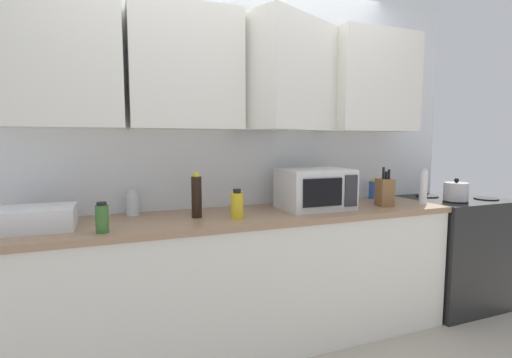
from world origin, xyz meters
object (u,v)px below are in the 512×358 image
Objects in this scene: dish_rack at (37,218)px; knife_block at (385,192)px; bottle_soy_dark at (197,196)px; bottle_yellow_mustard at (237,205)px; bottle_blue_cleaner at (372,189)px; bottle_clear_tall at (133,203)px; bottle_green_oil at (102,218)px; stove_range at (453,251)px; bottle_white_jar at (423,187)px; kettle at (456,191)px; microwave at (315,189)px.

knife_block is (2.24, -0.10, 0.04)m from dish_rack.
bottle_soy_dark is 0.26m from bottle_yellow_mustard.
bottle_soy_dark reaches higher than bottle_blue_cleaner.
bottle_yellow_mustard is at bearing -29.65° from bottle_clear_tall.
knife_block reaches higher than bottle_blue_cleaner.
dish_rack is at bearing 147.59° from bottle_green_oil.
stove_range is 3.47× the size of bottle_white_jar.
knife_block is at bearing -3.94° from bottle_soy_dark.
dish_rack is (-3.05, 0.02, 0.51)m from stove_range.
bottle_yellow_mustard is at bearing 6.47° from bottle_green_oil.
bottle_yellow_mustard reaches higher than bottle_green_oil.
bottle_yellow_mustard reaches higher than bottle_clear_tall.
stove_range is at bearing -0.33° from bottle_soy_dark.
bottle_soy_dark is at bearing 175.70° from bottle_white_jar.
bottle_green_oil is at bearing -168.16° from bottle_blue_cleaner.
dish_rack is at bearing 176.82° from kettle.
dish_rack is 2.25× the size of bottle_clear_tall.
bottle_clear_tall reaches higher than dish_rack.
bottle_white_jar is (0.18, -0.36, 0.05)m from bottle_blue_cleaner.
bottle_white_jar is at bearing -5.77° from knife_block.
bottle_blue_cleaner reaches higher than bottle_green_oil.
dish_rack is (-1.71, 0.00, -0.08)m from microwave.
knife_block is at bearing -174.24° from stove_range.
bottle_yellow_mustard is at bearing -165.07° from bottle_blue_cleaner.
bottle_white_jar is (1.70, -0.13, -0.00)m from bottle_soy_dark.
knife_block reaches higher than microwave.
microwave reaches higher than bottle_green_oil.
bottle_blue_cleaner is (1.52, 0.23, -0.06)m from bottle_soy_dark.
bottle_blue_cleaner reaches higher than dish_rack.
kettle reaches higher than bottle_yellow_mustard.
bottle_blue_cleaner is 1.34m from bottle_yellow_mustard.
microwave is 1.70× the size of bottle_soy_dark.
knife_block is (-0.81, -0.08, 0.55)m from stove_range.
bottle_green_oil is at bearing -178.89° from kettle.
knife_block is 1.78× the size of bottle_blue_cleaner.
bottle_yellow_mustard is (1.10, -0.12, 0.02)m from dish_rack.
bottle_soy_dark reaches higher than bottle_clear_tall.
microwave is at bearing 10.96° from bottle_yellow_mustard.
stove_range is at bearing 5.76° from knife_block.
bottle_yellow_mustard is at bearing -26.98° from bottle_soy_dark.
knife_block is at bearing 3.23° from bottle_green_oil.
bottle_green_oil is (-1.38, -0.21, -0.06)m from microwave.
dish_rack is 0.39m from bottle_green_oil.
bottle_green_oil is (-2.06, -0.43, 0.00)m from bottle_blue_cleaner.
bottle_clear_tall is 0.64× the size of bottle_white_jar.
bottle_clear_tall is (-1.74, 0.32, -0.02)m from knife_block.
bottle_clear_tall is 2.10m from bottle_white_jar.
dish_rack is 0.55m from bottle_clear_tall.
bottle_blue_cleaner is at bearing 159.86° from stove_range.
stove_range is 5.01× the size of bottle_yellow_mustard.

